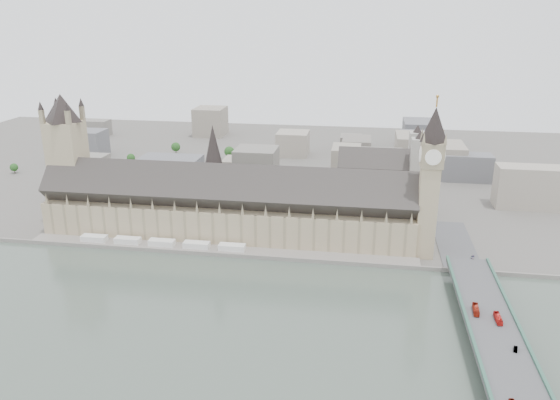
# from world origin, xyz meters

# --- Properties ---
(ground) EXTENTS (900.00, 900.00, 0.00)m
(ground) POSITION_xyz_m (0.00, 0.00, 0.00)
(ground) COLOR #595651
(ground) RESTS_ON ground
(embankment_wall) EXTENTS (600.00, 1.50, 3.00)m
(embankment_wall) POSITION_xyz_m (0.00, -15.00, 1.50)
(embankment_wall) COLOR gray
(embankment_wall) RESTS_ON ground
(river_terrace) EXTENTS (270.00, 15.00, 2.00)m
(river_terrace) POSITION_xyz_m (0.00, -7.50, 1.00)
(river_terrace) COLOR gray
(river_terrace) RESTS_ON ground
(terrace_tents) EXTENTS (118.00, 7.00, 4.00)m
(terrace_tents) POSITION_xyz_m (-40.00, -7.00, 4.00)
(terrace_tents) COLOR white
(terrace_tents) RESTS_ON river_terrace
(palace_of_westminster) EXTENTS (265.00, 40.73, 55.44)m
(palace_of_westminster) POSITION_xyz_m (0.00, 19.70, 22.71)
(palace_of_westminster) COLOR tan
(palace_of_westminster) RESTS_ON ground
(elizabeth_tower) EXTENTS (17.00, 17.00, 107.50)m
(elizabeth_tower) POSITION_xyz_m (138.00, 8.00, 58.09)
(elizabeth_tower) COLOR tan
(elizabeth_tower) RESTS_ON ground
(victoria_tower) EXTENTS (30.00, 30.00, 100.00)m
(victoria_tower) POSITION_xyz_m (-122.00, 26.00, 55.20)
(victoria_tower) COLOR tan
(victoria_tower) RESTS_ON ground
(central_tower) EXTENTS (13.00, 13.00, 48.00)m
(central_tower) POSITION_xyz_m (-10.00, 26.00, 57.92)
(central_tower) COLOR #857A5C
(central_tower) RESTS_ON ground
(westminster_bridge) EXTENTS (25.00, 325.00, 10.25)m
(westminster_bridge) POSITION_xyz_m (162.00, -87.50, 5.12)
(westminster_bridge) COLOR #474749
(westminster_bridge) RESTS_ON ground
(bridge_parapets) EXTENTS (25.00, 235.00, 1.15)m
(bridge_parapets) POSITION_xyz_m (162.00, -132.00, 10.82)
(bridge_parapets) COLOR #35604F
(bridge_parapets) RESTS_ON westminster_bridge
(westminster_abbey) EXTENTS (68.00, 36.00, 64.00)m
(westminster_abbey) POSITION_xyz_m (110.92, 95.00, 25.08)
(westminster_abbey) COLOR gray
(westminster_abbey) RESTS_ON ground
(city_skyline_inland) EXTENTS (720.00, 360.00, 38.00)m
(city_skyline_inland) POSITION_xyz_m (0.00, 245.00, 19.00)
(city_skyline_inland) COLOR gray
(city_skyline_inland) RESTS_ON ground
(park_trees) EXTENTS (110.00, 30.00, 15.00)m
(park_trees) POSITION_xyz_m (-10.00, 60.00, 7.50)
(park_trees) COLOR #1F491A
(park_trees) RESTS_ON ground
(red_bus_north) EXTENTS (3.48, 11.41, 3.13)m
(red_bus_north) POSITION_xyz_m (155.71, -81.17, 11.82)
(red_bus_north) COLOR #AA2513
(red_bus_north) RESTS_ON westminster_bridge
(red_bus_south) EXTENTS (2.58, 10.80, 3.01)m
(red_bus_south) POSITION_xyz_m (165.09, -88.13, 11.75)
(red_bus_south) COLOR red
(red_bus_south) RESTS_ON westminster_bridge
(car_silver) EXTENTS (2.72, 4.87, 1.52)m
(car_silver) POSITION_xyz_m (167.55, -113.02, 11.01)
(car_silver) COLOR gray
(car_silver) RESTS_ON westminster_bridge
(car_approach) EXTENTS (3.19, 4.72, 1.27)m
(car_approach) POSITION_xyz_m (165.50, -13.32, 10.88)
(car_approach) COLOR gray
(car_approach) RESTS_ON westminster_bridge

